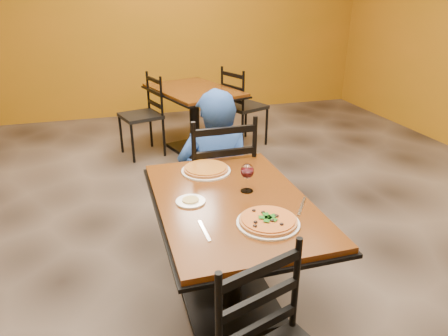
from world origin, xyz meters
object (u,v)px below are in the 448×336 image
object	(u,v)px
table_main	(232,229)
chair_second_left	(141,116)
chair_second_right	(245,107)
pizza_far	(206,168)
chair_main_far	(216,179)
wine_glass	(247,177)
plate_main	(268,223)
plate_far	(206,171)
side_plate	(191,201)
pizza_main	(268,220)
table_second	(194,105)
diner	(215,163)

from	to	relation	value
table_main	chair_second_left	world-z (taller)	chair_second_left
chair_second_right	pizza_far	distance (m)	2.62
chair_main_far	chair_second_right	xyz separation A→B (m)	(0.92, 2.00, -0.03)
pizza_far	wine_glass	size ratio (longest dim) A/B	1.56
table_main	plate_main	bearing A→B (deg)	-73.34
plate_far	chair_second_left	bearing A→B (deg)	94.52
chair_second_right	side_plate	distance (m)	3.03
plate_far	pizza_far	xyz separation A→B (m)	(0.00, -0.00, 0.02)
chair_main_far	pizza_main	distance (m)	1.09
chair_main_far	plate_far	xyz separation A→B (m)	(-0.16, -0.36, 0.24)
table_second	pizza_main	world-z (taller)	pizza_main
diner	wine_glass	size ratio (longest dim) A/B	6.44
chair_second_left	side_plate	xyz separation A→B (m)	(0.01, -2.74, 0.29)
table_second	chair_main_far	distance (m)	2.02
chair_second_right	pizza_far	world-z (taller)	chair_second_right
chair_main_far	plate_far	distance (m)	0.46
pizza_far	wine_glass	xyz separation A→B (m)	(0.15, -0.33, 0.07)
table_second	plate_far	xyz separation A→B (m)	(-0.45, -2.36, 0.20)
chair_second_right	side_plate	bearing A→B (deg)	133.55
plate_main	wine_glass	world-z (taller)	wine_glass
table_main	diner	xyz separation A→B (m)	(0.16, 0.92, 0.02)
chair_second_left	pizza_main	xyz separation A→B (m)	(0.32, -3.06, 0.30)
table_second	chair_second_left	bearing A→B (deg)	180.00
chair_second_left	pizza_main	world-z (taller)	chair_second_left
plate_main	pizza_main	world-z (taller)	pizza_main
plate_far	side_plate	xyz separation A→B (m)	(-0.18, -0.37, 0.00)
table_second	wine_glass	bearing A→B (deg)	-96.22
pizza_main	side_plate	world-z (taller)	pizza_main
table_main	pizza_main	size ratio (longest dim) A/B	4.33
table_second	chair_second_right	xyz separation A→B (m)	(0.63, 0.00, -0.07)
chair_second_left	chair_second_right	world-z (taller)	chair_second_right
chair_second_right	plate_main	distance (m)	3.22
table_second	wine_glass	distance (m)	2.73
table_main	side_plate	distance (m)	0.30
chair_main_far	wine_glass	bearing A→B (deg)	88.11
diner	side_plate	xyz separation A→B (m)	(-0.38, -0.89, 0.18)
pizza_main	side_plate	xyz separation A→B (m)	(-0.31, 0.33, -0.02)
diner	pizza_far	distance (m)	0.59
chair_second_right	diner	world-z (taller)	diner
diner	side_plate	world-z (taller)	diner
table_main	side_plate	world-z (taller)	side_plate
table_main	pizza_main	world-z (taller)	pizza_main
table_main	pizza_far	size ratio (longest dim) A/B	4.39
chair_second_left	pizza_main	distance (m)	3.09
pizza_far	plate_far	bearing A→B (deg)	90.00
table_main	plate_main	world-z (taller)	plate_main
chair_second_left	plate_main	world-z (taller)	chair_second_left
table_main	table_second	distance (m)	2.79
chair_main_far	table_second	bearing A→B (deg)	-99.06
wine_glass	plate_main	bearing A→B (deg)	-93.00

